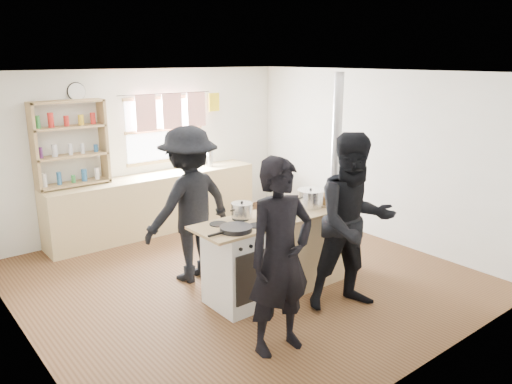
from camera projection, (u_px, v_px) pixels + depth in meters
ground at (242, 277)px, 6.26m from camera, size 5.00×5.00×0.01m
back_counter at (156, 203)px, 7.82m from camera, size 3.40×0.55×0.90m
shelving_unit at (70, 143)px, 6.91m from camera, size 1.00×0.28×1.20m
thermos at (210, 159)px, 8.28m from camera, size 0.10×0.10×0.27m
cooking_island at (279, 252)px, 5.81m from camera, size 1.97×0.64×0.93m
skillet_greens at (236, 228)px, 5.15m from camera, size 0.35×0.35×0.05m
roast_tray at (283, 213)px, 5.63m from camera, size 0.44×0.38×0.07m
stockpot_stove at (242, 210)px, 5.55m from camera, size 0.24×0.24×0.20m
stockpot_counter at (310, 198)px, 5.96m from camera, size 0.31×0.31×0.23m
bread_board at (325, 200)px, 6.07m from camera, size 0.33×0.28×0.12m
flue_heater at (333, 221)px, 6.36m from camera, size 0.35×0.35×2.50m
person_near_left at (280, 257)px, 4.50m from camera, size 0.72×0.51×1.84m
person_near_right at (354, 223)px, 5.30m from camera, size 1.15×1.03×1.93m
person_far at (189, 205)px, 6.01m from camera, size 1.31×0.87×1.90m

